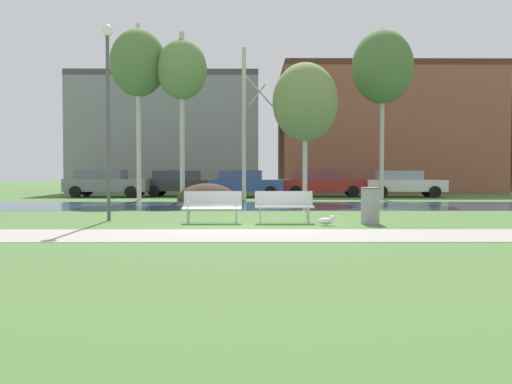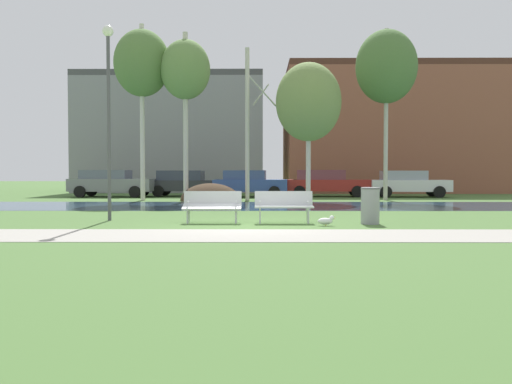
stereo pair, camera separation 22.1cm
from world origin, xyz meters
TOP-DOWN VIEW (x-y plane):
  - ground_plane at (0.00, 10.00)m, footprint 120.00×120.00m
  - paved_path_strip at (0.00, -2.19)m, footprint 60.00×2.51m
  - river_band at (0.00, 8.72)m, footprint 80.00×6.11m
  - soil_mound at (-2.09, 12.91)m, footprint 2.93×2.75m
  - bench_left at (-0.98, 0.88)m, footprint 1.60×0.57m
  - bench_right at (0.98, 0.88)m, footprint 1.60×0.57m
  - trash_bin at (3.29, 0.59)m, footprint 0.52×0.52m
  - seagull at (2.05, 0.06)m, footprint 0.47×0.18m
  - streetlamp at (-4.01, 1.64)m, footprint 0.32×0.32m
  - birch_far_left at (-5.44, 13.17)m, footprint 2.72×2.72m
  - birch_left at (-3.27, 12.80)m, footprint 2.40×2.40m
  - birch_center_left at (-0.25, 13.09)m, footprint 1.52×2.46m
  - birch_center at (2.65, 12.61)m, footprint 3.13×3.13m
  - birch_center_right at (6.60, 13.72)m, footprint 3.04×3.04m
  - parked_van_nearest_grey at (-8.00, 16.92)m, footprint 4.72×2.18m
  - parked_sedan_second_dark at (-3.96, 17.82)m, footprint 4.60×2.17m
  - parked_hatch_third_blue at (-0.27, 16.84)m, footprint 4.16×2.16m
  - parked_wagon_fourth_red at (4.04, 17.46)m, footprint 4.89×2.19m
  - parked_suv_fifth_white at (8.52, 16.84)m, footprint 4.40×2.17m
  - building_grey_warehouse at (-5.85, 26.89)m, footprint 12.71×9.02m
  - building_brick_low at (9.39, 26.37)m, footprint 14.38×9.98m

SIDE VIEW (x-z plane):
  - ground_plane at x=0.00m, z-range 0.00..0.00m
  - soil_mound at x=-2.09m, z-range -0.85..0.85m
  - river_band at x=0.00m, z-range 0.00..0.01m
  - paved_path_strip at x=0.00m, z-range 0.00..0.01m
  - seagull at x=2.05m, z-range 0.00..0.27m
  - bench_left at x=-0.98m, z-range 0.04..0.91m
  - bench_right at x=0.98m, z-range 0.04..0.91m
  - trash_bin at x=3.29m, z-range 0.02..1.00m
  - parked_suv_fifth_white at x=8.52m, z-range 0.04..1.51m
  - parked_sedan_second_dark at x=-3.96m, z-range 0.04..1.52m
  - parked_hatch_third_blue at x=-0.27m, z-range 0.04..1.53m
  - parked_wagon_fourth_red at x=4.04m, z-range 0.04..1.55m
  - parked_van_nearest_grey at x=-8.00m, z-range 0.05..1.54m
  - streetlamp at x=-4.01m, z-range 0.91..6.50m
  - birch_center_left at x=-0.25m, z-range 0.09..7.52m
  - building_grey_warehouse at x=-5.85m, z-range 0.00..8.09m
  - building_brick_low at x=9.39m, z-range 0.00..8.58m
  - birch_center at x=2.65m, z-range 1.42..8.04m
  - birch_left at x=-3.27m, z-range 2.21..10.32m
  - birch_center_right at x=6.60m, z-range 2.35..10.85m
  - birch_far_left at x=-5.44m, z-range 2.37..10.97m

